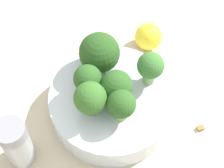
{
  "coord_description": "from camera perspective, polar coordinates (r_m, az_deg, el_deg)",
  "views": [
    {
      "loc": [
        0.24,
        0.11,
        0.47
      ],
      "look_at": [
        0.0,
        0.0,
        0.07
      ],
      "focal_mm": 60.0,
      "sensor_mm": 36.0,
      "label": 1
    }
  ],
  "objects": [
    {
      "name": "almond_crumb_0",
      "position": [
        0.54,
        13.35,
        -6.44
      ],
      "size": [
        0.01,
        0.01,
        0.01
      ],
      "primitive_type": "cube",
      "rotation": [
        0.0,
        0.0,
        5.49
      ],
      "color": "olive",
      "rests_on": "ground_plane"
    },
    {
      "name": "broccoli_floret_5",
      "position": [
        0.48,
        -3.73,
        0.74
      ],
      "size": [
        0.04,
        0.04,
        0.05
      ],
      "color": "#84AD66",
      "rests_on": "bowl"
    },
    {
      "name": "broccoli_floret_4",
      "position": [
        0.46,
        1.43,
        -3.21
      ],
      "size": [
        0.04,
        0.04,
        0.05
      ],
      "color": "#8EB770",
      "rests_on": "bowl"
    },
    {
      "name": "lemon_wedge",
      "position": [
        0.59,
        5.72,
        7.13
      ],
      "size": [
        0.04,
        0.04,
        0.04
      ],
      "primitive_type": "sphere",
      "color": "yellow",
      "rests_on": "ground_plane"
    },
    {
      "name": "bowl",
      "position": [
        0.52,
        0.0,
        -3.01
      ],
      "size": [
        0.17,
        0.17,
        0.04
      ],
      "primitive_type": "cylinder",
      "color": "silver",
      "rests_on": "ground_plane"
    },
    {
      "name": "broccoli_floret_0",
      "position": [
        0.49,
        5.89,
        2.63
      ],
      "size": [
        0.04,
        0.04,
        0.05
      ],
      "color": "#8EB770",
      "rests_on": "bowl"
    },
    {
      "name": "pepper_shaker",
      "position": [
        0.49,
        -14.39,
        -8.69
      ],
      "size": [
        0.04,
        0.04,
        0.08
      ],
      "color": "#B2B7BC",
      "rests_on": "ground_plane"
    },
    {
      "name": "broccoli_floret_1",
      "position": [
        0.46,
        -3.33,
        -2.24
      ],
      "size": [
        0.04,
        0.04,
        0.06
      ],
      "color": "#7A9E5B",
      "rests_on": "bowl"
    },
    {
      "name": "broccoli_floret_3",
      "position": [
        0.51,
        -1.93,
        4.77
      ],
      "size": [
        0.06,
        0.06,
        0.06
      ],
      "color": "#7A9E5B",
      "rests_on": "bowl"
    },
    {
      "name": "broccoli_floret_2",
      "position": [
        0.48,
        0.71,
        -0.28
      ],
      "size": [
        0.04,
        0.04,
        0.05
      ],
      "color": "#8EB770",
      "rests_on": "bowl"
    },
    {
      "name": "almond_crumb_1",
      "position": [
        0.61,
        -1.74,
        6.4
      ],
      "size": [
        0.01,
        0.01,
        0.01
      ],
      "primitive_type": "cube",
      "rotation": [
        0.0,
        0.0,
        1.58
      ],
      "color": "#AD7F4C",
      "rests_on": "ground_plane"
    },
    {
      "name": "ground_plane",
      "position": [
        0.54,
        0.0,
        -4.13
      ],
      "size": [
        3.0,
        3.0,
        0.0
      ],
      "primitive_type": "plane",
      "color": "beige"
    }
  ]
}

